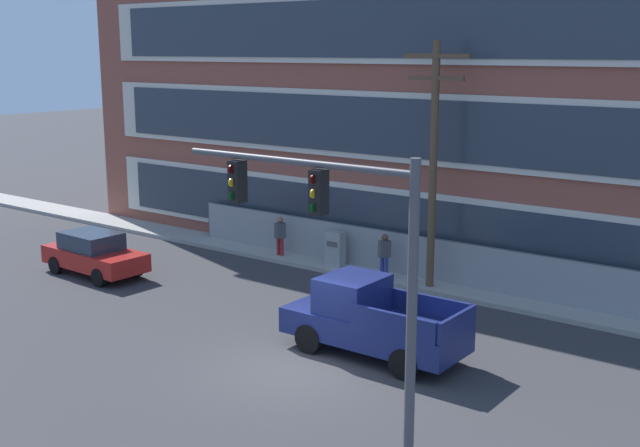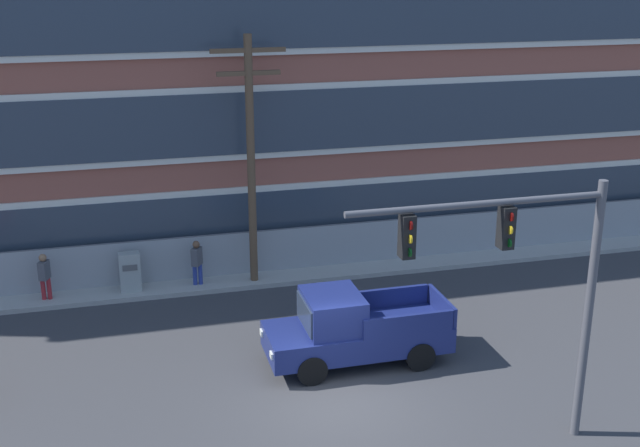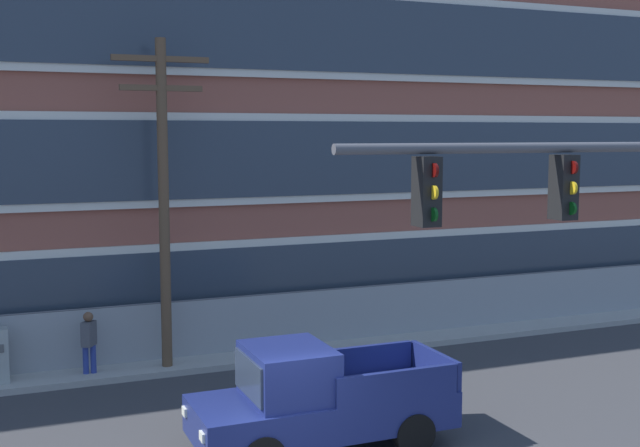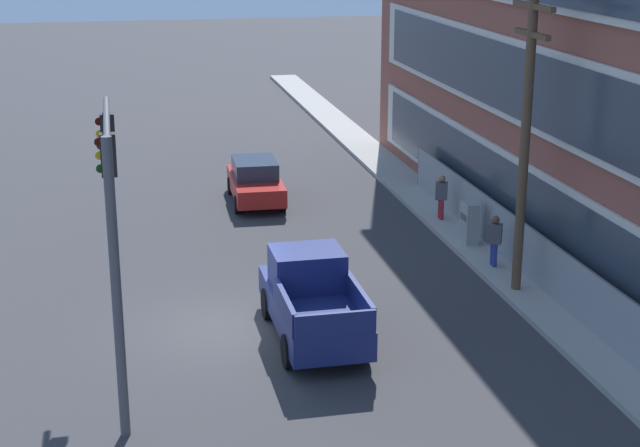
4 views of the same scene
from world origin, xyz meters
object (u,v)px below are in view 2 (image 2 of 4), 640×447
electrical_cabinet (130,274)px  traffic_signal_mast (526,266)px  utility_pole_near_corner (251,152)px  pedestrian_by_fence (45,275)px  pedestrian_near_cabinet (197,261)px  pickup_truck_navy (353,330)px

electrical_cabinet → traffic_signal_mast: bearing=-53.4°
utility_pole_near_corner → pedestrian_by_fence: bearing=179.3°
pedestrian_near_cabinet → utility_pole_near_corner: bearing=-2.6°
traffic_signal_mast → pedestrian_near_cabinet: traffic_signal_mast is taller
utility_pole_near_corner → pedestrian_by_fence: 7.60m
traffic_signal_mast → pedestrian_by_fence: size_ratio=3.62×
utility_pole_near_corner → pedestrian_near_cabinet: utility_pole_near_corner is taller
pedestrian_near_cabinet → electrical_cabinet: bearing=179.2°
electrical_cabinet → pedestrian_near_cabinet: bearing=-0.8°
pickup_truck_navy → utility_pole_near_corner: size_ratio=0.61×
utility_pole_near_corner → pedestrian_by_fence: utility_pole_near_corner is taller
traffic_signal_mast → utility_pole_near_corner: bearing=110.4°
traffic_signal_mast → pickup_truck_navy: bearing=116.9°
traffic_signal_mast → electrical_cabinet: bearing=126.6°
pedestrian_near_cabinet → pedestrian_by_fence: size_ratio=1.00×
pedestrian_near_cabinet → pedestrian_by_fence: (-4.80, 0.00, 0.00)m
traffic_signal_mast → pedestrian_near_cabinet: size_ratio=3.62×
pickup_truck_navy → electrical_cabinet: (-5.68, 6.19, -0.23)m
electrical_cabinet → pedestrian_near_cabinet: size_ratio=0.87×
pickup_truck_navy → pedestrian_by_fence: (-8.31, 6.16, 0.01)m
utility_pole_near_corner → electrical_cabinet: 5.59m
pickup_truck_navy → electrical_cabinet: bearing=132.5°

